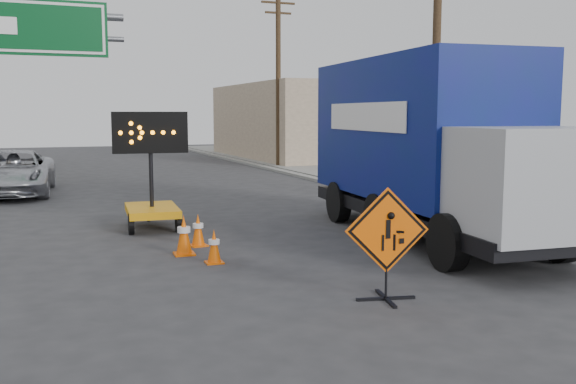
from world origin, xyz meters
TOP-DOWN VIEW (x-y plane):
  - ground at (0.00, 0.00)m, footprint 100.00×100.00m
  - curb_right at (7.20, 15.00)m, footprint 0.40×60.00m
  - sidewalk_right at (9.50, 15.00)m, footprint 4.00×60.00m
  - building_right_far at (13.00, 30.00)m, footprint 10.00×14.00m
  - highway_gantry at (-4.43, 17.96)m, footprint 6.18×0.38m
  - utility_pole_near at (8.00, 10.00)m, footprint 1.80×0.26m
  - utility_pole_far at (8.00, 24.00)m, footprint 1.80×0.26m
  - construction_sign at (1.10, 1.06)m, footprint 1.29×0.92m
  - arrow_board at (-1.17, 8.57)m, footprint 1.82×2.11m
  - pickup_truck at (-4.58, 17.00)m, footprint 3.02×5.77m
  - box_truck at (4.51, 5.06)m, footprint 3.34×8.80m
  - cone_a at (-0.71, 4.39)m, footprint 0.34×0.34m
  - cone_b at (-1.08, 5.32)m, footprint 0.43×0.43m
  - cone_c at (-0.62, 6.05)m, footprint 0.40×0.40m

SIDE VIEW (x-z plane):
  - ground at x=0.00m, z-range 0.00..0.00m
  - curb_right at x=7.20m, z-range 0.00..0.12m
  - sidewalk_right at x=9.50m, z-range 0.00..0.15m
  - cone_a at x=-0.71m, z-range 0.00..0.65m
  - cone_c at x=-0.62m, z-range 0.00..0.70m
  - cone_b at x=-1.08m, z-range 0.00..0.81m
  - arrow_board at x=-1.17m, z-range -0.79..2.09m
  - pickup_truck at x=-4.58m, z-range 0.00..1.55m
  - construction_sign at x=1.10m, z-range 0.05..1.79m
  - box_truck at x=4.51m, z-range -0.19..3.90m
  - building_right_far at x=13.00m, z-range 0.00..4.60m
  - utility_pole_near at x=8.00m, z-range 0.18..9.18m
  - utility_pole_far at x=8.00m, z-range 0.18..9.18m
  - highway_gantry at x=-4.43m, z-range 1.62..8.52m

